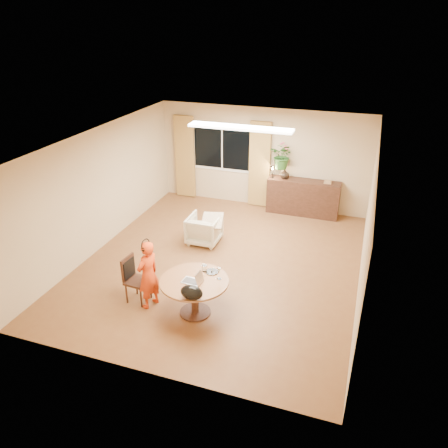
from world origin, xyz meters
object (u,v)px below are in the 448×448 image
(dining_chair, at_px, (138,280))
(child, at_px, (148,275))
(sideboard, at_px, (303,197))
(armchair, at_px, (204,229))
(dining_table, at_px, (194,287))

(dining_chair, xyz_separation_m, child, (0.26, -0.06, 0.20))
(child, relative_size, sideboard, 0.70)
(dining_chair, height_order, armchair, dining_chair)
(dining_table, height_order, child, child)
(dining_table, relative_size, dining_chair, 1.35)
(child, xyz_separation_m, sideboard, (1.88, 4.78, -0.18))
(dining_chair, distance_m, armchair, 2.47)
(dining_table, bearing_deg, sideboard, 77.60)
(armchair, bearing_deg, dining_table, 107.33)
(dining_chair, bearing_deg, child, -7.86)
(dining_chair, height_order, child, child)
(child, xyz_separation_m, armchair, (0.05, 2.51, -0.31))
(dining_table, distance_m, dining_chair, 1.10)
(dining_table, relative_size, armchair, 1.65)
(dining_table, height_order, armchair, dining_table)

